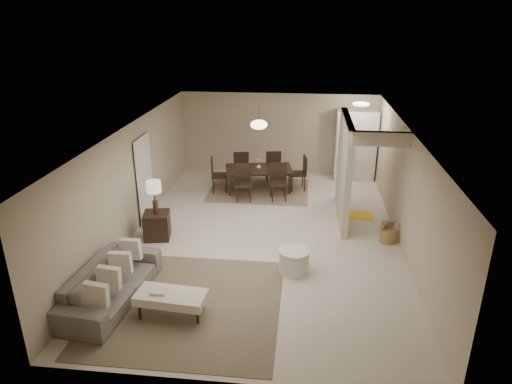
# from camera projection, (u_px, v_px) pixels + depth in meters

# --- Properties ---
(floor) EXTENTS (9.00, 9.00, 0.00)m
(floor) POSITION_uv_depth(u_px,v_px,m) (265.00, 235.00, 10.46)
(floor) COLOR beige
(floor) RESTS_ON ground
(ceiling) EXTENTS (9.00, 9.00, 0.00)m
(ceiling) POSITION_uv_depth(u_px,v_px,m) (265.00, 129.00, 9.54)
(ceiling) COLOR white
(ceiling) RESTS_ON back_wall
(back_wall) EXTENTS (6.00, 0.00, 6.00)m
(back_wall) POSITION_uv_depth(u_px,v_px,m) (278.00, 134.00, 14.16)
(back_wall) COLOR #BAA98D
(back_wall) RESTS_ON floor
(left_wall) EXTENTS (0.00, 9.00, 9.00)m
(left_wall) POSITION_uv_depth(u_px,v_px,m) (133.00, 179.00, 10.31)
(left_wall) COLOR #BAA98D
(left_wall) RESTS_ON floor
(right_wall) EXTENTS (0.00, 9.00, 9.00)m
(right_wall) POSITION_uv_depth(u_px,v_px,m) (405.00, 190.00, 9.70)
(right_wall) COLOR #BAA98D
(right_wall) RESTS_ON floor
(partition) EXTENTS (0.15, 2.50, 2.50)m
(partition) POSITION_uv_depth(u_px,v_px,m) (344.00, 169.00, 10.97)
(partition) COLOR #BAA98D
(partition) RESTS_ON floor
(doorway) EXTENTS (0.04, 0.90, 2.04)m
(doorway) POSITION_uv_depth(u_px,v_px,m) (144.00, 180.00, 10.94)
(doorway) COLOR black
(doorway) RESTS_ON floor
(pantry_cabinet) EXTENTS (1.20, 0.55, 2.10)m
(pantry_cabinet) POSITION_uv_depth(u_px,v_px,m) (355.00, 145.00, 13.67)
(pantry_cabinet) COLOR silver
(pantry_cabinet) RESTS_ON floor
(flush_light) EXTENTS (0.44, 0.44, 0.05)m
(flush_light) POSITION_uv_depth(u_px,v_px,m) (361.00, 104.00, 12.28)
(flush_light) COLOR white
(flush_light) RESTS_ON ceiling
(living_rug) EXTENTS (3.20, 3.20, 0.01)m
(living_rug) POSITION_uv_depth(u_px,v_px,m) (188.00, 304.00, 7.99)
(living_rug) COLOR brown
(living_rug) RESTS_ON floor
(sofa) EXTENTS (2.41, 1.14, 0.68)m
(sofa) POSITION_uv_depth(u_px,v_px,m) (111.00, 283.00, 8.00)
(sofa) COLOR slate
(sofa) RESTS_ON floor
(ottoman_bench) EXTENTS (1.22, 0.64, 0.42)m
(ottoman_bench) POSITION_uv_depth(u_px,v_px,m) (171.00, 298.00, 7.61)
(ottoman_bench) COLOR #EFE4D0
(ottoman_bench) RESTS_ON living_rug
(side_table) EXTENTS (0.64, 0.64, 0.61)m
(side_table) POSITION_uv_depth(u_px,v_px,m) (157.00, 225.00, 10.25)
(side_table) COLOR black
(side_table) RESTS_ON floor
(table_lamp) EXTENTS (0.32, 0.32, 0.76)m
(table_lamp) POSITION_uv_depth(u_px,v_px,m) (154.00, 190.00, 9.93)
(table_lamp) COLOR #4C3420
(table_lamp) RESTS_ON side_table
(round_pouf) EXTENTS (0.60, 0.60, 0.47)m
(round_pouf) POSITION_uv_depth(u_px,v_px,m) (294.00, 261.00, 8.92)
(round_pouf) COLOR #EFE4D0
(round_pouf) RESTS_ON floor
(wicker_basket) EXTENTS (0.42, 0.42, 0.31)m
(wicker_basket) POSITION_uv_depth(u_px,v_px,m) (388.00, 235.00, 10.12)
(wicker_basket) COLOR olive
(wicker_basket) RESTS_ON floor
(dining_rug) EXTENTS (2.80, 2.10, 0.01)m
(dining_rug) POSITION_uv_depth(u_px,v_px,m) (259.00, 190.00, 13.10)
(dining_rug) COLOR brown
(dining_rug) RESTS_ON floor
(dining_table) EXTENTS (2.01, 1.35, 0.65)m
(dining_table) POSITION_uv_depth(u_px,v_px,m) (259.00, 180.00, 12.98)
(dining_table) COLOR black
(dining_table) RESTS_ON dining_rug
(dining_chairs) EXTENTS (2.71, 2.15, 1.00)m
(dining_chairs) POSITION_uv_depth(u_px,v_px,m) (259.00, 174.00, 12.92)
(dining_chairs) COLOR black
(dining_chairs) RESTS_ON dining_rug
(vase) EXTENTS (0.16, 0.16, 0.14)m
(vase) POSITION_uv_depth(u_px,v_px,m) (259.00, 166.00, 12.84)
(vase) COLOR white
(vase) RESTS_ON dining_table
(yellow_mat) EXTENTS (0.96, 0.63, 0.01)m
(yellow_mat) POSITION_uv_depth(u_px,v_px,m) (354.00, 215.00, 11.51)
(yellow_mat) COLOR yellow
(yellow_mat) RESTS_ON floor
(pendant_light) EXTENTS (0.46, 0.46, 0.71)m
(pendant_light) POSITION_uv_depth(u_px,v_px,m) (259.00, 125.00, 12.40)
(pendant_light) COLOR #4C3420
(pendant_light) RESTS_ON ceiling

